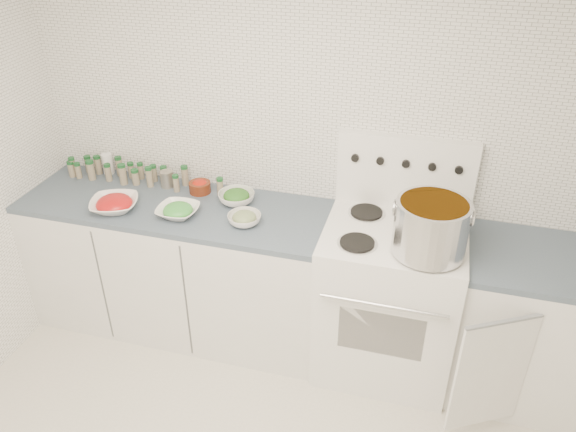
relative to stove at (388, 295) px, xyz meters
The scene contains 13 objects.
room_walls 1.66m from the stove, 112.04° to the right, with size 3.54×3.04×2.52m.
counter_left 1.31m from the stove, behind, with size 1.85×0.62×0.90m.
stove is the anchor object (origin of this frame).
counter_right 0.82m from the stove, ahead, with size 0.89×0.82×0.90m.
stock_pot 0.64m from the stove, 42.58° to the right, with size 0.39×0.36×0.28m.
bowl_tomato 1.67m from the stove, behind, with size 0.34×0.34×0.09m.
bowl_snowpea 1.30m from the stove, behind, with size 0.23×0.23×0.08m.
bowl_broccoli 1.05m from the stove, behind, with size 0.27×0.27×0.09m.
bowl_zucchini 0.94m from the stove, behind, with size 0.22×0.22×0.08m.
bowl_pepper 1.30m from the stove, behind, with size 0.13×0.13×0.08m.
salt_canister 1.96m from the stove, behind, with size 0.07×0.07×0.13m, color white.
tin_can 1.52m from the stove, behind, with size 0.08×0.08×0.10m, color gray.
spice_cluster 1.79m from the stove, behind, with size 1.06×0.15×0.14m.
Camera 1 is at (0.60, -1.40, 2.56)m, focal length 35.00 mm.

